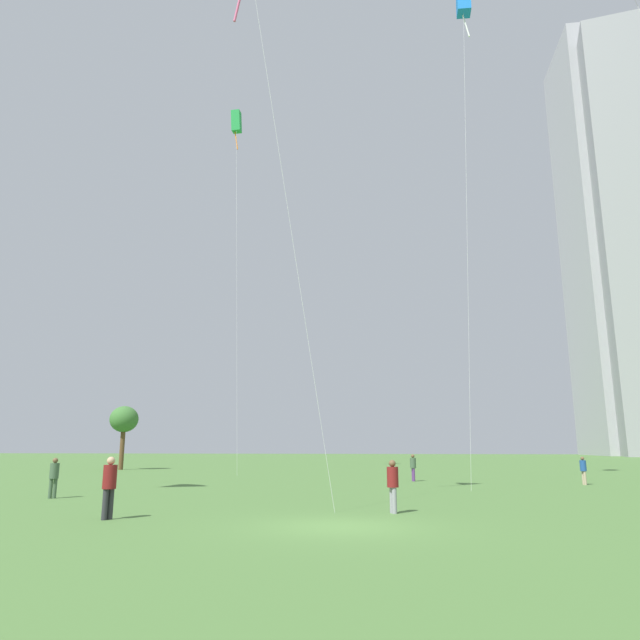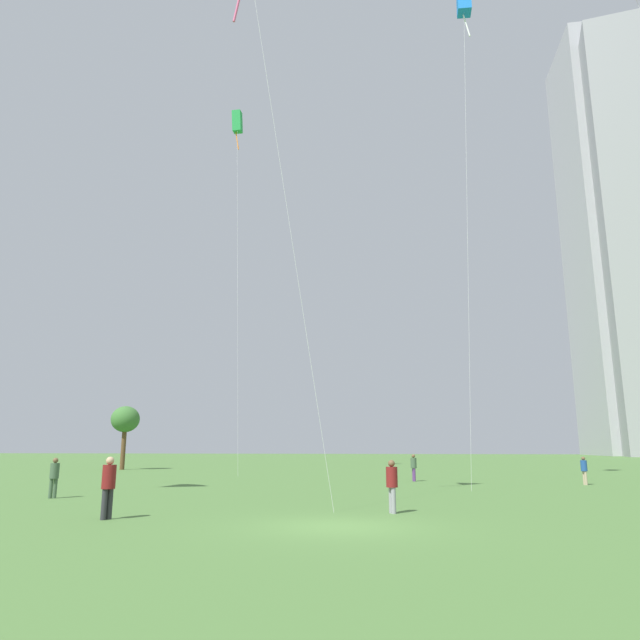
{
  "view_description": "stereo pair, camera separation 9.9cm",
  "coord_description": "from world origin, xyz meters",
  "px_view_note": "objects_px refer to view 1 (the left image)",
  "views": [
    {
      "loc": [
        1.64,
        -16.51,
        2.16
      ],
      "look_at": [
        -1.99,
        10.9,
        8.17
      ],
      "focal_mm": 32.48,
      "sensor_mm": 36.0,
      "label": 1
    },
    {
      "loc": [
        1.74,
        -16.49,
        2.16
      ],
      "look_at": [
        -1.99,
        10.9,
        8.17
      ],
      "focal_mm": 32.48,
      "sensor_mm": 36.0,
      "label": 2
    }
  ],
  "objects_px": {
    "person_standing_0": "(393,482)",
    "kite_flying_3": "(463,1)",
    "person_standing_2": "(109,483)",
    "person_standing_3": "(583,468)",
    "park_tree_0": "(124,420)",
    "person_standing_4": "(54,475)",
    "person_standing_1": "(413,466)",
    "kite_flying_0": "(236,122)",
    "distant_highrise_0": "(618,237)",
    "distant_highrise_1": "(632,234)"
  },
  "relations": [
    {
      "from": "person_standing_0",
      "to": "distant_highrise_1",
      "type": "relative_size",
      "value": 0.02
    },
    {
      "from": "person_standing_2",
      "to": "kite_flying_3",
      "type": "bearing_deg",
      "value": -6.38
    },
    {
      "from": "person_standing_1",
      "to": "park_tree_0",
      "type": "relative_size",
      "value": 0.28
    },
    {
      "from": "person_standing_1",
      "to": "person_standing_4",
      "type": "relative_size",
      "value": 0.99
    },
    {
      "from": "person_standing_0",
      "to": "person_standing_1",
      "type": "xyz_separation_m",
      "value": [
        1.09,
        17.54,
        -0.04
      ]
    },
    {
      "from": "person_standing_2",
      "to": "person_standing_4",
      "type": "bearing_deg",
      "value": 73.64
    },
    {
      "from": "kite_flying_3",
      "to": "distant_highrise_0",
      "type": "bearing_deg",
      "value": 65.18
    },
    {
      "from": "person_standing_1",
      "to": "distant_highrise_1",
      "type": "distance_m",
      "value": 114.7
    },
    {
      "from": "person_standing_2",
      "to": "person_standing_3",
      "type": "xyz_separation_m",
      "value": [
        19.0,
        18.23,
        -0.16
      ]
    },
    {
      "from": "person_standing_0",
      "to": "kite_flying_0",
      "type": "xyz_separation_m",
      "value": [
        -14.71,
        30.07,
        32.29
      ]
    },
    {
      "from": "person_standing_1",
      "to": "distant_highrise_1",
      "type": "bearing_deg",
      "value": 131.22
    },
    {
      "from": "person_standing_0",
      "to": "distant_highrise_1",
      "type": "xyz_separation_m",
      "value": [
        52.69,
        108.69,
        46.7
      ]
    },
    {
      "from": "person_standing_4",
      "to": "kite_flying_3",
      "type": "xyz_separation_m",
      "value": [
        19.66,
        11.39,
        30.82
      ]
    },
    {
      "from": "person_standing_4",
      "to": "park_tree_0",
      "type": "bearing_deg",
      "value": -95.04
    },
    {
      "from": "person_standing_3",
      "to": "distant_highrise_0",
      "type": "height_order",
      "value": "distant_highrise_0"
    },
    {
      "from": "kite_flying_0",
      "to": "park_tree_0",
      "type": "relative_size",
      "value": 5.98
    },
    {
      "from": "person_standing_0",
      "to": "distant_highrise_0",
      "type": "distance_m",
      "value": 140.71
    },
    {
      "from": "person_standing_2",
      "to": "kite_flying_3",
      "type": "xyz_separation_m",
      "value": [
        13.92,
        17.77,
        30.72
      ]
    },
    {
      "from": "person_standing_0",
      "to": "park_tree_0",
      "type": "distance_m",
      "value": 40.54
    },
    {
      "from": "person_standing_4",
      "to": "person_standing_1",
      "type": "bearing_deg",
      "value": -163.74
    },
    {
      "from": "person_standing_2",
      "to": "park_tree_0",
      "type": "distance_m",
      "value": 38.39
    },
    {
      "from": "person_standing_0",
      "to": "distant_highrise_0",
      "type": "relative_size",
      "value": 0.02
    },
    {
      "from": "kite_flying_0",
      "to": "kite_flying_3",
      "type": "height_order",
      "value": "kite_flying_0"
    },
    {
      "from": "person_standing_4",
      "to": "kite_flying_3",
      "type": "bearing_deg",
      "value": -175.98
    },
    {
      "from": "person_standing_1",
      "to": "park_tree_0",
      "type": "height_order",
      "value": "park_tree_0"
    },
    {
      "from": "person_standing_4",
      "to": "park_tree_0",
      "type": "height_order",
      "value": "park_tree_0"
    },
    {
      "from": "person_standing_1",
      "to": "distant_highrise_1",
      "type": "xyz_separation_m",
      "value": [
        51.6,
        91.15,
        46.74
      ]
    },
    {
      "from": "person_standing_1",
      "to": "kite_flying_3",
      "type": "distance_m",
      "value": 31.24
    },
    {
      "from": "person_standing_0",
      "to": "kite_flying_3",
      "type": "distance_m",
      "value": 34.69
    },
    {
      "from": "person_standing_3",
      "to": "kite_flying_0",
      "type": "height_order",
      "value": "kite_flying_0"
    },
    {
      "from": "person_standing_1",
      "to": "person_standing_3",
      "type": "xyz_separation_m",
      "value": [
        9.45,
        -2.08,
        -0.05
      ]
    },
    {
      "from": "person_standing_3",
      "to": "person_standing_2",
      "type": "bearing_deg",
      "value": -65.62
    },
    {
      "from": "person_standing_0",
      "to": "person_standing_3",
      "type": "height_order",
      "value": "person_standing_0"
    },
    {
      "from": "person_standing_0",
      "to": "distant_highrise_0",
      "type": "height_order",
      "value": "distant_highrise_0"
    },
    {
      "from": "person_standing_1",
      "to": "park_tree_0",
      "type": "distance_m",
      "value": 29.9
    },
    {
      "from": "person_standing_0",
      "to": "distant_highrise_0",
      "type": "xyz_separation_m",
      "value": [
        53.97,
        119.9,
        50.12
      ]
    },
    {
      "from": "person_standing_0",
      "to": "person_standing_1",
      "type": "bearing_deg",
      "value": -30.56
    },
    {
      "from": "distant_highrise_0",
      "to": "distant_highrise_1",
      "type": "xyz_separation_m",
      "value": [
        -1.28,
        -11.21,
        -3.42
      ]
    },
    {
      "from": "person_standing_2",
      "to": "distant_highrise_1",
      "type": "xyz_separation_m",
      "value": [
        61.15,
        111.45,
        46.62
      ]
    },
    {
      "from": "person_standing_4",
      "to": "park_tree_0",
      "type": "relative_size",
      "value": 0.29
    },
    {
      "from": "person_standing_0",
      "to": "person_standing_4",
      "type": "bearing_deg",
      "value": 48.67
    },
    {
      "from": "distant_highrise_0",
      "to": "park_tree_0",
      "type": "bearing_deg",
      "value": -131.3
    },
    {
      "from": "person_standing_3",
      "to": "park_tree_0",
      "type": "distance_m",
      "value": 39.24
    },
    {
      "from": "person_standing_2",
      "to": "person_standing_3",
      "type": "relative_size",
      "value": 1.18
    },
    {
      "from": "person_standing_1",
      "to": "person_standing_2",
      "type": "height_order",
      "value": "person_standing_2"
    },
    {
      "from": "person_standing_4",
      "to": "distant_highrise_1",
      "type": "distance_m",
      "value": 133.03
    },
    {
      "from": "person_standing_0",
      "to": "kite_flying_0",
      "type": "distance_m",
      "value": 46.51
    },
    {
      "from": "person_standing_2",
      "to": "park_tree_0",
      "type": "bearing_deg",
      "value": 57.31
    },
    {
      "from": "person_standing_0",
      "to": "person_standing_2",
      "type": "height_order",
      "value": "person_standing_2"
    },
    {
      "from": "person_standing_4",
      "to": "distant_highrise_0",
      "type": "xyz_separation_m",
      "value": [
        68.17,
        116.27,
        50.15
      ]
    }
  ]
}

